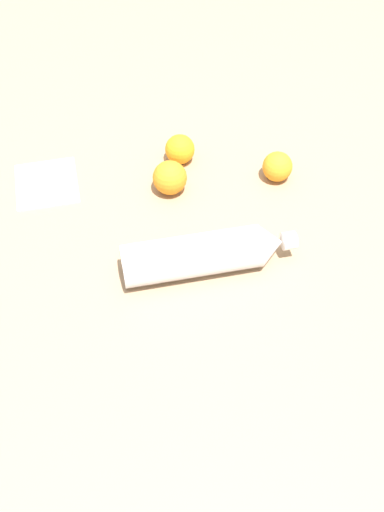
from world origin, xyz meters
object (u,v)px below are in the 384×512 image
at_px(orange_1, 170,178).
at_px(orange_2, 180,149).
at_px(water_bottle, 205,254).
at_px(folded_napkin, 46,183).
at_px(orange_0, 277,167).

bearing_deg(orange_1, orange_2, -24.38).
distance_m(water_bottle, orange_1, 0.22).
bearing_deg(folded_napkin, water_bottle, -137.44).
relative_size(water_bottle, orange_2, 5.08).
xyz_separation_m(water_bottle, orange_0, (0.21, -0.20, -0.01)).
relative_size(orange_0, orange_1, 0.89).
xyz_separation_m(orange_0, orange_2, (0.10, 0.19, 0.00)).
bearing_deg(orange_1, water_bottle, -174.46).
distance_m(orange_0, folded_napkin, 0.48).
distance_m(orange_2, folded_napkin, 0.29).
bearing_deg(orange_2, orange_0, -117.89).
relative_size(orange_1, folded_napkin, 0.50).
xyz_separation_m(orange_0, orange_1, (0.01, 0.23, 0.00)).
distance_m(water_bottle, folded_napkin, 0.40).
bearing_deg(orange_0, orange_2, 62.11).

